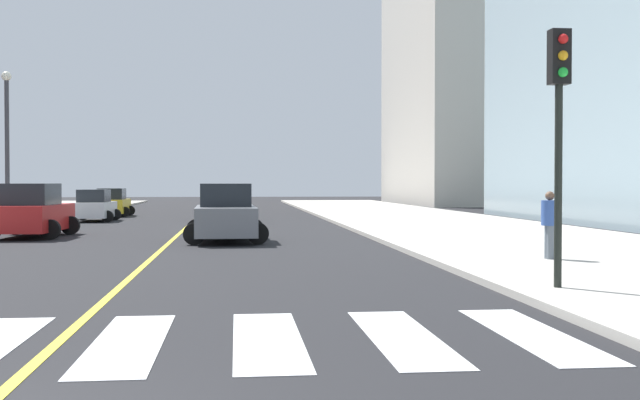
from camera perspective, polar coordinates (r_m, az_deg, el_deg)
The scene contains 12 objects.
sidewalk_kerb_east at distance 28.22m, azimuth 14.51°, elevation -2.83°, with size 10.00×120.00×0.15m, color #B2ADA3.
crosswalk_paint at distance 10.80m, azimuth -18.50°, elevation -9.82°, with size 13.50×4.00×0.01m.
lane_divider_paint at distance 46.45m, azimuth -8.91°, elevation -1.30°, with size 0.16×80.00×0.01m, color yellow.
parking_garage_concrete at distance 80.53m, azimuth 12.42°, elevation 8.01°, with size 18.00×24.00×23.16m, color #B2ADA3.
car_gray_nearest at distance 27.89m, azimuth -6.83°, elevation -1.04°, with size 2.91×4.61×2.04m.
car_white_second at distance 43.91m, azimuth -15.98°, elevation -0.45°, with size 2.44×3.86×1.71m.
car_black_third at distance 43.62m, azimuth -6.63°, elevation -0.32°, with size 2.68×4.22×1.86m.
car_red_fourth at distance 31.74m, azimuth -20.11°, elevation -0.83°, with size 2.99×4.66×2.04m.
car_yellow_fifth at distance 50.04m, azimuth -14.78°, elevation -0.23°, with size 2.42×3.87×1.73m.
traffic_light_near_corner at distance 15.11m, azimuth 16.90°, elevation 6.50°, with size 0.36×0.41×4.71m.
pedestrian_waiting_east at distance 20.67m, azimuth 16.26°, elevation -1.51°, with size 0.42×0.42×1.70m.
street_lamp at distance 38.78m, azimuth -21.68°, elevation 4.47°, with size 0.44×0.44×6.99m.
Camera 1 is at (2.29, -6.35, 2.07)m, focal length 44.28 mm.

